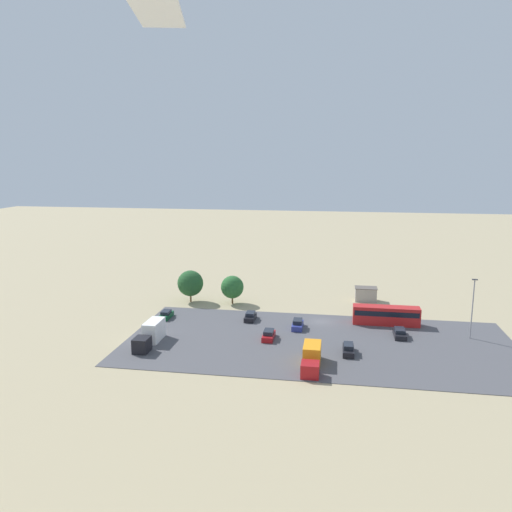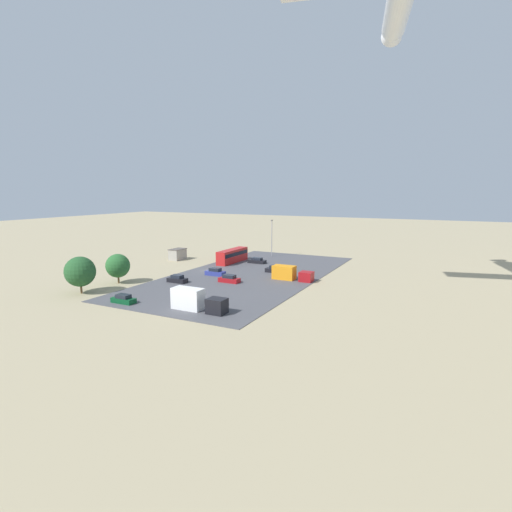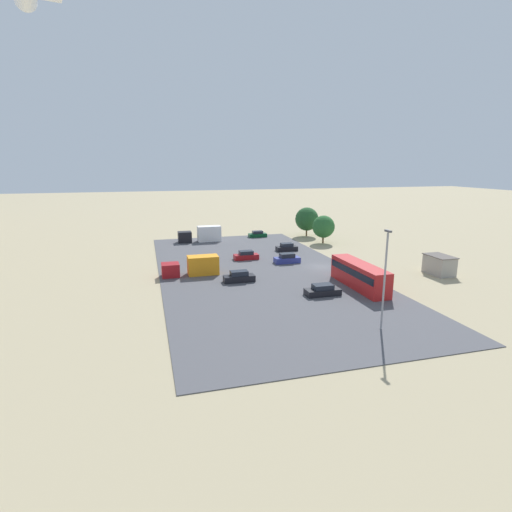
% 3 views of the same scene
% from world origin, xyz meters
% --- Properties ---
extents(ground_plane, '(400.00, 400.00, 0.00)m').
position_xyz_m(ground_plane, '(0.00, 0.00, 0.00)').
color(ground_plane, tan).
extents(parking_lot_surface, '(63.37, 30.07, 0.08)m').
position_xyz_m(parking_lot_surface, '(0.00, 10.72, 0.04)').
color(parking_lot_surface, '#4C4C51').
rests_on(parking_lot_surface, ground).
extents(shed_building, '(4.65, 3.02, 2.95)m').
position_xyz_m(shed_building, '(-8.85, -15.70, 1.48)').
color(shed_building, '#9E998E').
rests_on(shed_building, ground).
extents(bus, '(11.86, 2.63, 3.36)m').
position_xyz_m(bus, '(-11.69, -0.40, 1.89)').
color(bus, red).
rests_on(bus, ground).
extents(parked_car_0, '(1.84, 4.31, 1.54)m').
position_xyz_m(parked_car_0, '(8.32, 10.47, 0.72)').
color(parked_car_0, maroon).
rests_on(parked_car_0, ground).
extents(parked_car_1, '(1.94, 4.51, 1.43)m').
position_xyz_m(parked_car_1, '(-13.45, 5.80, 0.67)').
color(parked_car_1, black).
rests_on(parked_car_1, ground).
extents(parked_car_2, '(1.73, 4.14, 1.42)m').
position_xyz_m(parked_car_2, '(29.04, 2.53, 0.67)').
color(parked_car_2, '#0C4723').
rests_on(parked_car_2, ground).
extents(parked_car_3, '(1.83, 4.36, 1.64)m').
position_xyz_m(parked_car_3, '(3.98, 4.36, 0.76)').
color(parked_car_3, navy).
rests_on(parked_car_3, ground).
extents(parked_car_4, '(1.84, 4.05, 1.52)m').
position_xyz_m(parked_car_4, '(13.07, 1.15, 0.71)').
color(parked_car_4, black).
rests_on(parked_car_4, ground).
extents(parked_car_5, '(1.71, 4.45, 1.59)m').
position_xyz_m(parked_car_5, '(-4.73, 14.78, 0.74)').
color(parked_car_5, black).
rests_on(parked_car_5, ground).
extents(parked_truck_0, '(2.32, 9.19, 3.31)m').
position_xyz_m(parked_truck_0, '(27.03, 15.56, 1.60)').
color(parked_truck_0, black).
rests_on(parked_truck_0, ground).
extents(parked_truck_1, '(2.52, 8.50, 2.85)m').
position_xyz_m(parked_truck_1, '(0.64, 20.56, 1.38)').
color(parked_truck_1, maroon).
rests_on(parked_truck_1, ground).
extents(tree_near_shed, '(5.42, 5.42, 6.72)m').
position_xyz_m(tree_near_shed, '(27.67, -9.02, 4.01)').
color(tree_near_shed, brown).
rests_on(tree_near_shed, ground).
extents(tree_apron_mid, '(4.74, 4.74, 5.93)m').
position_xyz_m(tree_apron_mid, '(18.69, -9.10, 3.55)').
color(tree_apron_mid, brown).
rests_on(tree_apron_mid, ground).
extents(light_pole_lot_centre, '(0.90, 0.28, 10.24)m').
position_xyz_m(light_pole_lot_centre, '(-25.03, 4.63, 5.64)').
color(light_pole_lot_centre, gray).
rests_on(light_pole_lot_centre, ground).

